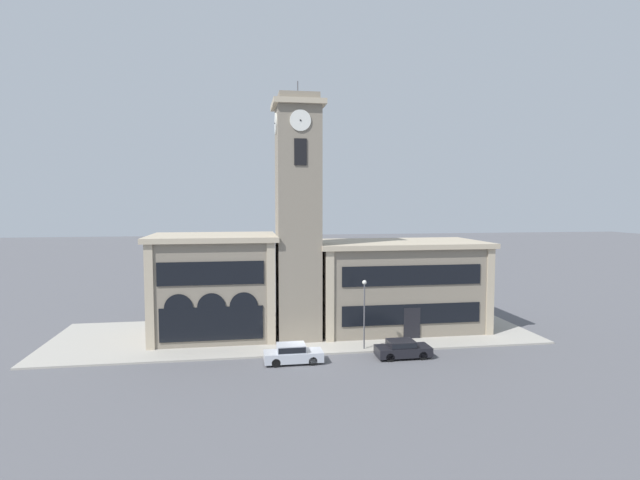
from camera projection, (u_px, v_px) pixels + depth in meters
name	position (u px, v px, depth m)	size (l,w,h in m)	color
ground_plane	(306.00, 356.00, 39.50)	(300.00, 300.00, 0.00)	#56565B
sidewalk_kerb	(296.00, 333.00, 46.15)	(43.20, 13.51, 0.15)	#A39E93
clock_tower	(298.00, 219.00, 43.70)	(4.43, 4.43, 22.57)	gray
town_hall_left_wing	(214.00, 285.00, 45.20)	(11.26, 8.99, 9.25)	gray
town_hall_right_wing	(398.00, 285.00, 47.96)	(16.13, 8.99, 8.46)	gray
parked_car_near	(293.00, 353.00, 37.71)	(4.45, 1.79, 1.48)	#B2B7C1
parked_car_mid	(402.00, 348.00, 39.08)	(4.27, 1.92, 1.38)	black
street_lamp	(364.00, 304.00, 40.74)	(0.36, 0.36, 5.69)	#4C4C51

